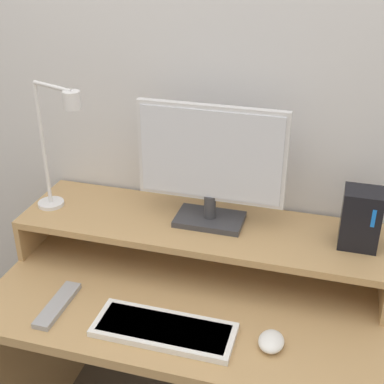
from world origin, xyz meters
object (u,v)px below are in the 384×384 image
(monitor, at_px, (211,163))
(remote_control, at_px, (58,305))
(router_dock, at_px, (361,218))
(keyboard, at_px, (164,329))
(desk_lamp, at_px, (58,142))
(mouse, at_px, (271,341))

(monitor, distance_m, remote_control, 0.59)
(router_dock, relative_size, keyboard, 0.46)
(desk_lamp, distance_m, router_dock, 0.91)
(router_dock, xyz_separation_m, keyboard, (-0.47, -0.35, -0.22))
(desk_lamp, xyz_separation_m, keyboard, (0.43, -0.29, -0.37))
(desk_lamp, xyz_separation_m, mouse, (0.70, -0.27, -0.36))
(router_dock, bearing_deg, keyboard, -143.18)
(mouse, bearing_deg, remote_control, -178.86)
(monitor, height_order, keyboard, monitor)
(router_dock, height_order, remote_control, router_dock)
(monitor, bearing_deg, keyboard, -94.88)
(keyboard, height_order, mouse, mouse)
(desk_lamp, height_order, router_dock, desk_lamp)
(keyboard, bearing_deg, remote_control, 177.37)
(desk_lamp, bearing_deg, monitor, 8.08)
(router_dock, bearing_deg, desk_lamp, -176.41)
(keyboard, height_order, remote_control, keyboard)
(monitor, bearing_deg, router_dock, -1.15)
(mouse, xyz_separation_m, remote_control, (-0.60, -0.01, -0.01))
(remote_control, bearing_deg, router_dock, 23.03)
(monitor, distance_m, mouse, 0.53)
(desk_lamp, bearing_deg, keyboard, -34.64)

